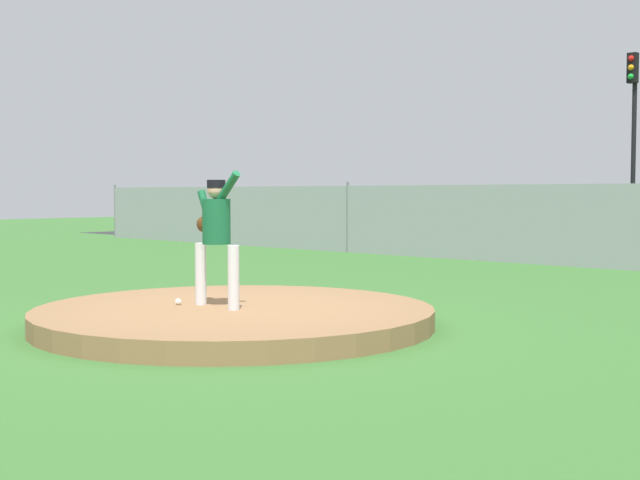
{
  "coord_description": "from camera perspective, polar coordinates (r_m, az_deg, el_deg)",
  "views": [
    {
      "loc": [
        7.34,
        -6.32,
        1.53
      ],
      "look_at": [
        -0.06,
        1.49,
        0.93
      ],
      "focal_mm": 47.57,
      "sensor_mm": 36.0,
      "label": 1
    }
  ],
  "objects": [
    {
      "name": "parked_car_teal",
      "position": [
        23.56,
        16.55,
        1.3
      ],
      "size": [
        1.9,
        4.65,
        1.7
      ],
      "color": "#146066",
      "rests_on": "ground_plane"
    },
    {
      "name": "chainlink_fence",
      "position": [
        17.91,
        19.27,
        0.86
      ],
      "size": [
        35.88,
        0.07,
        1.82
      ],
      "color": "gray",
      "rests_on": "ground_plane"
    },
    {
      "name": "parked_car_red",
      "position": [
        27.92,
        0.35,
        1.67
      ],
      "size": [
        2.0,
        4.86,
        1.66
      ],
      "color": "#A81919",
      "rests_on": "ground_plane"
    },
    {
      "name": "pitcher_youth",
      "position": [
        9.69,
        -7.01,
        0.74
      ],
      "size": [
        0.8,
        0.32,
        1.55
      ],
      "color": "silver",
      "rests_on": "pitchers_mound"
    },
    {
      "name": "ground_plane",
      "position": [
        14.42,
        12.65,
        -2.98
      ],
      "size": [
        80.0,
        80.0,
        0.0
      ],
      "primitive_type": "plane",
      "color": "#386B2D"
    },
    {
      "name": "pitchers_mound",
      "position": [
        9.79,
        -5.75,
        -5.15
      ],
      "size": [
        4.56,
        4.56,
        0.23
      ],
      "primitive_type": "cylinder",
      "color": "olive",
      "rests_on": "ground_plane"
    },
    {
      "name": "baseball",
      "position": [
        10.02,
        -9.51,
        -4.11
      ],
      "size": [
        0.07,
        0.07,
        0.07
      ],
      "primitive_type": "sphere",
      "color": "white",
      "rests_on": "pitchers_mound"
    },
    {
      "name": "traffic_cone_orange",
      "position": [
        26.3,
        10.11,
        0.36
      ],
      "size": [
        0.4,
        0.4,
        0.55
      ],
      "color": "orange",
      "rests_on": "asphalt_strip"
    },
    {
      "name": "traffic_light_near",
      "position": [
        27.6,
        20.31,
        7.83
      ],
      "size": [
        0.28,
        0.46,
        5.75
      ],
      "color": "black",
      "rests_on": "ground_plane"
    }
  ]
}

